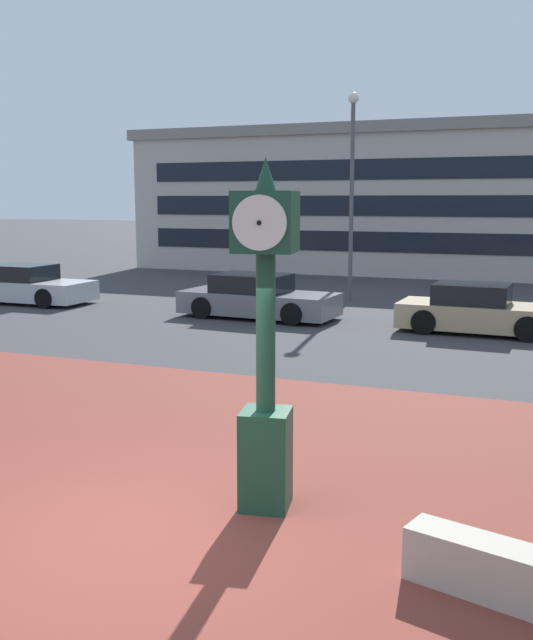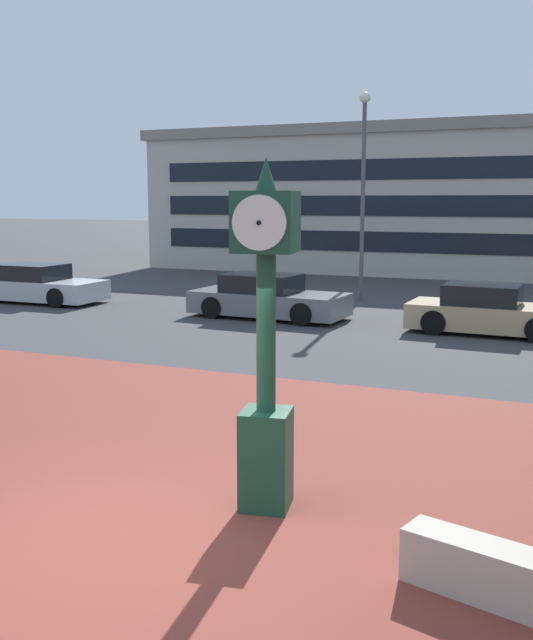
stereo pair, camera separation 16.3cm
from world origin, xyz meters
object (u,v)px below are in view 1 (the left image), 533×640
street_clock (266,345)px  civic_building (423,200)px  car_street_near (25,286)px  car_street_distant (477,311)px  street_lamp_post (352,176)px  car_street_mid (257,298)px

street_clock → civic_building: size_ratio=0.15×
street_clock → car_street_near: bearing=127.0°
car_street_distant → street_lamp_post: street_lamp_post is taller
street_clock → car_street_mid: 13.46m
car_street_near → civic_building: (9.79, 19.91, 2.85)m
car_street_mid → car_street_distant: bearing=91.9°
street_clock → car_street_distant: bearing=74.1°
car_street_distant → street_lamp_post: size_ratio=0.60×
civic_building → car_street_near: bearing=-116.2°
civic_building → car_street_mid: bearing=-93.8°
car_street_near → car_street_mid: size_ratio=0.97×
car_street_mid → car_street_distant: (6.27, -0.15, -0.00)m
car_street_mid → car_street_distant: same height
street_clock → civic_building: 32.55m
car_street_mid → civic_building: size_ratio=0.18×
car_street_distant → civic_building: bearing=-164.1°
car_street_mid → civic_building: 20.18m
civic_building → street_lamp_post: (0.27, -15.45, 0.78)m
car_street_distant → car_street_near: bearing=-88.6°
car_street_near → car_street_distant: size_ratio=1.10×
car_street_near → civic_building: bearing=153.1°
civic_building → street_lamp_post: street_lamp_post is taller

